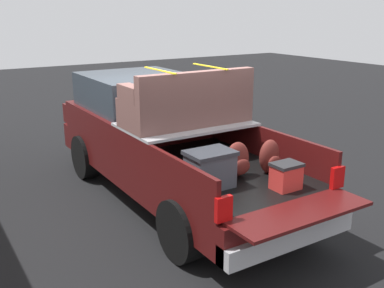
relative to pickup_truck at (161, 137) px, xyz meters
The scene contains 2 objects.
ground_plane 1.05m from the pickup_truck, behind, with size 40.00×40.00×0.00m, color black.
pickup_truck is the anchor object (origin of this frame).
Camera 1 is at (-6.12, 3.48, 3.03)m, focal length 42.18 mm.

